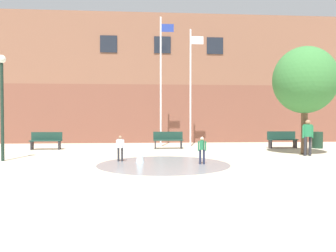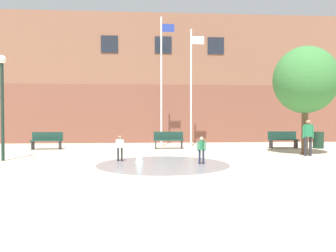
% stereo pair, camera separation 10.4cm
% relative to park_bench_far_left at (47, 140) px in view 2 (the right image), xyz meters
% --- Properties ---
extents(ground_plane, '(100.00, 100.00, 0.00)m').
position_rel_park_bench_far_left_xyz_m(ground_plane, '(6.35, -10.82, -0.48)').
color(ground_plane, '#BCB299').
extents(library_building, '(36.00, 6.05, 8.57)m').
position_rel_park_bench_far_left_xyz_m(library_building, '(6.35, 7.06, 3.81)').
color(library_building, brown).
rests_on(library_building, ground).
extents(splash_fountain, '(4.75, 4.75, 0.74)m').
position_rel_park_bench_far_left_xyz_m(splash_fountain, '(5.57, -5.73, -0.37)').
color(splash_fountain, gray).
rests_on(splash_fountain, ground).
extents(park_bench_far_left, '(1.60, 0.44, 0.91)m').
position_rel_park_bench_far_left_xyz_m(park_bench_far_left, '(0.00, 0.00, 0.00)').
color(park_bench_far_left, '#28282D').
rests_on(park_bench_far_left, ground).
extents(park_bench_left_of_flagpoles, '(1.60, 0.44, 0.91)m').
position_rel_park_bench_far_left_xyz_m(park_bench_left_of_flagpoles, '(6.42, 0.00, 0.00)').
color(park_bench_left_of_flagpoles, '#28282D').
rests_on(park_bench_left_of_flagpoles, ground).
extents(park_bench_center, '(1.60, 0.44, 0.91)m').
position_rel_park_bench_far_left_xyz_m(park_bench_center, '(12.72, -0.08, 0.00)').
color(park_bench_center, '#28282D').
rests_on(park_bench_center, ground).
extents(adult_near_bench, '(0.50, 0.37, 1.59)m').
position_rel_park_bench_far_left_xyz_m(adult_near_bench, '(12.26, -3.77, 0.45)').
color(adult_near_bench, '#28282D').
rests_on(adult_near_bench, ground).
extents(child_in_fountain, '(0.31, 0.24, 0.99)m').
position_rel_park_bench_far_left_xyz_m(child_in_fountain, '(7.20, -5.95, 0.10)').
color(child_in_fountain, '#1E233D').
rests_on(child_in_fountain, ground).
extents(child_running, '(0.31, 0.19, 0.99)m').
position_rel_park_bench_far_left_xyz_m(child_running, '(4.21, -4.99, 0.10)').
color(child_running, '#28282D').
rests_on(child_running, ground).
extents(flagpole_left, '(0.80, 0.10, 7.45)m').
position_rel_park_bench_far_left_xyz_m(flagpole_left, '(6.13, 1.31, 3.49)').
color(flagpole_left, silver).
rests_on(flagpole_left, ground).
extents(flagpole_right, '(0.80, 0.10, 6.78)m').
position_rel_park_bench_far_left_xyz_m(flagpole_right, '(7.85, 1.31, 3.14)').
color(flagpole_right, silver).
rests_on(flagpole_right, ground).
extents(lamp_post_left_lane, '(0.32, 0.32, 4.08)m').
position_rel_park_bench_far_left_xyz_m(lamp_post_left_lane, '(-0.33, -4.50, 2.17)').
color(lamp_post_left_lane, '#192D23').
rests_on(lamp_post_left_lane, ground).
extents(trash_can, '(0.56, 0.56, 0.90)m').
position_rel_park_bench_far_left_xyz_m(trash_can, '(14.59, -0.36, -0.03)').
color(trash_can, '#193323').
rests_on(trash_can, ground).
extents(street_tree_near_building, '(2.85, 2.85, 4.90)m').
position_rel_park_bench_far_left_xyz_m(street_tree_near_building, '(12.43, -3.13, 2.89)').
color(street_tree_near_building, brown).
rests_on(street_tree_near_building, ground).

